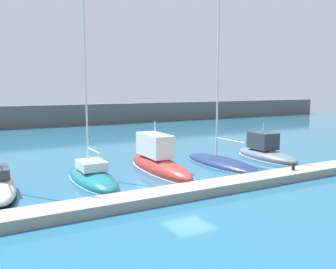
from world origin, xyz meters
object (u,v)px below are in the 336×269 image
sailboat_teal_second (92,177)px  motorboat_red_third (158,161)px  motorboat_slate_fifth (265,152)px  dock_bollard (293,167)px  sailboat_navy_fourth (221,163)px

sailboat_teal_second → motorboat_red_third: sailboat_teal_second is taller
motorboat_slate_fifth → dock_bollard: motorboat_slate_fifth is taller
sailboat_navy_fourth → dock_bollard: (1.65, -5.23, 0.55)m
sailboat_navy_fourth → motorboat_slate_fifth: (4.64, 0.26, 0.36)m
sailboat_teal_second → dock_bollard: (11.26, -5.43, 0.45)m
sailboat_teal_second → motorboat_slate_fifth: (14.24, 0.07, 0.26)m
sailboat_teal_second → motorboat_slate_fifth: sailboat_teal_second is taller
motorboat_red_third → sailboat_navy_fourth: size_ratio=0.67×
sailboat_navy_fourth → dock_bollard: 5.52m
sailboat_navy_fourth → motorboat_red_third: bearing=80.0°
sailboat_teal_second → sailboat_navy_fourth: size_ratio=1.09×
sailboat_navy_fourth → motorboat_slate_fifth: bearing=-88.7°
motorboat_slate_fifth → dock_bollard: bearing=153.9°
motorboat_red_third → motorboat_slate_fifth: size_ratio=1.27×
motorboat_red_third → dock_bollard: size_ratio=18.65×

